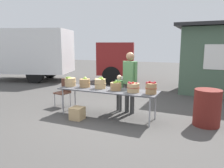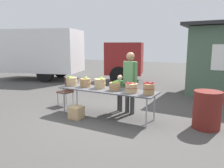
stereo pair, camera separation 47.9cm
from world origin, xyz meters
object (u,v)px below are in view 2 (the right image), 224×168
(vendor_adult, at_px, (130,78))
(trash_barrel, at_px, (207,110))
(apple_basket_red_1, at_px, (149,89))
(box_truck, at_px, (61,53))
(market_table, at_px, (107,91))
(apple_basket_green_3, at_px, (115,86))
(apple_basket_green_1, at_px, (85,82))
(folding_chair, at_px, (67,89))
(apple_basket_green_2, at_px, (100,83))
(produce_crate, at_px, (76,112))
(apple_basket_green_0, at_px, (72,81))
(child_customer, at_px, (120,90))
(apple_basket_red_0, at_px, (131,88))

(vendor_adult, height_order, trash_barrel, vendor_adult)
(apple_basket_red_1, xyz_separation_m, box_truck, (-6.64, 4.45, 0.60))
(market_table, bearing_deg, apple_basket_green_3, 2.13)
(apple_basket_red_1, relative_size, vendor_adult, 0.18)
(apple_basket_green_1, bearing_deg, apple_basket_red_1, -2.80)
(apple_basket_green_3, distance_m, vendor_adult, 0.60)
(apple_basket_green_1, relative_size, folding_chair, 0.37)
(apple_basket_red_1, height_order, vendor_adult, vendor_adult)
(trash_barrel, bearing_deg, apple_basket_green_2, -173.64)
(apple_basket_green_1, relative_size, produce_crate, 0.97)
(apple_basket_green_1, distance_m, apple_basket_green_2, 0.48)
(folding_chair, bearing_deg, trash_barrel, 9.81)
(apple_basket_green_0, distance_m, trash_barrel, 3.69)
(apple_basket_green_2, bearing_deg, produce_crate, -122.86)
(apple_basket_green_2, xyz_separation_m, trash_barrel, (2.70, 0.30, -0.45))
(apple_basket_green_3, bearing_deg, apple_basket_red_1, -3.18)
(child_customer, distance_m, box_truck, 6.77)
(apple_basket_red_0, bearing_deg, folding_chair, 169.77)
(market_table, relative_size, box_truck, 0.34)
(folding_chair, bearing_deg, apple_basket_green_3, -1.12)
(apple_basket_red_0, xyz_separation_m, folding_chair, (-2.44, 0.44, -0.37))
(folding_chair, relative_size, trash_barrel, 0.98)
(child_customer, relative_size, trash_barrel, 1.22)
(apple_basket_green_1, height_order, apple_basket_red_0, apple_basket_green_1)
(box_truck, distance_m, folding_chair, 5.56)
(apple_basket_red_0, bearing_deg, box_truck, 144.30)
(apple_basket_red_0, height_order, box_truck, box_truck)
(apple_basket_green_3, relative_size, apple_basket_red_0, 0.95)
(apple_basket_green_1, height_order, child_customer, child_customer)
(child_customer, bearing_deg, folding_chair, 27.39)
(market_table, height_order, produce_crate, market_table)
(apple_basket_green_0, distance_m, box_truck, 6.16)
(market_table, bearing_deg, apple_basket_green_1, 176.08)
(apple_basket_green_1, bearing_deg, market_table, -3.92)
(apple_basket_green_2, xyz_separation_m, folding_chair, (-1.46, 0.33, -0.38))
(apple_basket_green_0, distance_m, apple_basket_red_1, 2.37)
(folding_chair, height_order, produce_crate, folding_chair)
(market_table, relative_size, apple_basket_red_1, 8.68)
(market_table, xyz_separation_m, trash_barrel, (2.46, 0.37, -0.27))
(apple_basket_green_1, bearing_deg, child_customer, 34.40)
(apple_basket_green_2, bearing_deg, folding_chair, 167.12)
(market_table, relative_size, apple_basket_green_0, 8.19)
(child_customer, distance_m, trash_barrel, 2.38)
(apple_basket_green_0, relative_size, apple_basket_red_0, 1.02)
(apple_basket_green_1, relative_size, apple_basket_red_1, 1.01)
(apple_basket_green_2, xyz_separation_m, apple_basket_red_0, (0.98, -0.11, -0.02))
(trash_barrel, bearing_deg, apple_basket_green_0, -174.36)
(apple_basket_green_1, distance_m, box_truck, 6.46)
(child_customer, distance_m, produce_crate, 1.42)
(apple_basket_green_3, xyz_separation_m, box_truck, (-5.69, 4.39, 0.62))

